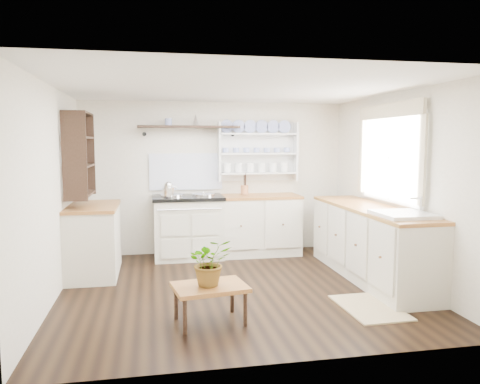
# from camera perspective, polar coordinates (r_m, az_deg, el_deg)

# --- Properties ---
(floor) EXTENTS (4.00, 3.80, 0.01)m
(floor) POSITION_cam_1_polar(r_m,az_deg,el_deg) (5.56, -0.32, -11.63)
(floor) COLOR black
(floor) RESTS_ON ground
(wall_back) EXTENTS (4.00, 0.02, 2.30)m
(wall_back) POSITION_cam_1_polar(r_m,az_deg,el_deg) (7.20, -3.07, 1.75)
(wall_back) COLOR beige
(wall_back) RESTS_ON ground
(wall_right) EXTENTS (0.02, 3.80, 2.30)m
(wall_right) POSITION_cam_1_polar(r_m,az_deg,el_deg) (6.02, 18.75, 0.59)
(wall_right) COLOR beige
(wall_right) RESTS_ON ground
(wall_left) EXTENTS (0.02, 3.80, 2.30)m
(wall_left) POSITION_cam_1_polar(r_m,az_deg,el_deg) (5.34, -21.92, -0.19)
(wall_left) COLOR beige
(wall_left) RESTS_ON ground
(ceiling) EXTENTS (4.00, 3.80, 0.01)m
(ceiling) POSITION_cam_1_polar(r_m,az_deg,el_deg) (5.34, -0.33, 12.62)
(ceiling) COLOR white
(ceiling) RESTS_ON wall_back
(window) EXTENTS (0.08, 1.55, 1.22)m
(window) POSITION_cam_1_polar(r_m,az_deg,el_deg) (6.10, 17.77, 4.59)
(window) COLOR white
(window) RESTS_ON wall_right
(aga_cooker) EXTENTS (1.02, 0.71, 0.95)m
(aga_cooker) POSITION_cam_1_polar(r_m,az_deg,el_deg) (6.91, -6.34, -4.18)
(aga_cooker) COLOR beige
(aga_cooker) RESTS_ON floor
(back_cabinets) EXTENTS (1.27, 0.63, 0.90)m
(back_cabinets) POSITION_cam_1_polar(r_m,az_deg,el_deg) (7.10, 2.11, -3.92)
(back_cabinets) COLOR beige
(back_cabinets) RESTS_ON floor
(right_cabinets) EXTENTS (0.62, 2.43, 0.90)m
(right_cabinets) POSITION_cam_1_polar(r_m,az_deg,el_deg) (6.07, 15.58, -5.86)
(right_cabinets) COLOR beige
(right_cabinets) RESTS_ON floor
(belfast_sink) EXTENTS (0.55, 0.60, 0.45)m
(belfast_sink) POSITION_cam_1_polar(r_m,az_deg,el_deg) (5.36, 19.25, -3.85)
(belfast_sink) COLOR white
(belfast_sink) RESTS_ON right_cabinets
(left_cabinets) EXTENTS (0.62, 1.13, 0.90)m
(left_cabinets) POSITION_cam_1_polar(r_m,az_deg,el_deg) (6.28, -17.39, -5.52)
(left_cabinets) COLOR beige
(left_cabinets) RESTS_ON floor
(plate_rack) EXTENTS (1.20, 0.22, 0.90)m
(plate_rack) POSITION_cam_1_polar(r_m,az_deg,el_deg) (7.26, 2.06, 5.00)
(plate_rack) COLOR white
(plate_rack) RESTS_ON wall_back
(high_shelf) EXTENTS (1.50, 0.29, 0.16)m
(high_shelf) POSITION_cam_1_polar(r_m,az_deg,el_deg) (7.02, -6.24, 7.81)
(high_shelf) COLOR black
(high_shelf) RESTS_ON wall_back
(left_shelving) EXTENTS (0.28, 0.80, 1.05)m
(left_shelving) POSITION_cam_1_polar(r_m,az_deg,el_deg) (6.18, -19.01, 4.43)
(left_shelving) COLOR black
(left_shelving) RESTS_ON wall_left
(kettle) EXTENTS (0.17, 0.17, 0.20)m
(kettle) POSITION_cam_1_polar(r_m,az_deg,el_deg) (6.70, -8.70, 0.35)
(kettle) COLOR silver
(kettle) RESTS_ON aga_cooker
(utensil_crock) EXTENTS (0.12, 0.12, 0.13)m
(utensil_crock) POSITION_cam_1_polar(r_m,az_deg,el_deg) (7.07, 0.55, 0.27)
(utensil_crock) COLOR #A7653D
(utensil_crock) RESTS_ON back_cabinets
(center_table) EXTENTS (0.73, 0.57, 0.36)m
(center_table) POSITION_cam_1_polar(r_m,az_deg,el_deg) (4.48, -3.69, -11.81)
(center_table) COLOR brown
(center_table) RESTS_ON floor
(potted_plant) EXTENTS (0.45, 0.40, 0.45)m
(potted_plant) POSITION_cam_1_polar(r_m,az_deg,el_deg) (4.40, -3.71, -8.49)
(potted_plant) COLOR #3F7233
(potted_plant) RESTS_ON center_table
(floor_rug) EXTENTS (0.57, 0.87, 0.02)m
(floor_rug) POSITION_cam_1_polar(r_m,az_deg,el_deg) (5.10, 15.53, -13.42)
(floor_rug) COLOR #A0825D
(floor_rug) RESTS_ON floor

